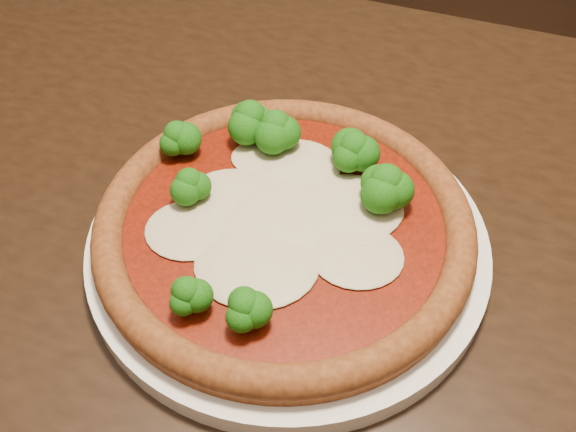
{
  "coord_description": "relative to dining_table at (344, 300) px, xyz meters",
  "views": [
    {
      "loc": [
        0.15,
        -0.38,
        1.15
      ],
      "look_at": [
        0.13,
        -0.06,
        0.79
      ],
      "focal_mm": 40.0,
      "sensor_mm": 36.0,
      "label": 1
    }
  ],
  "objects": [
    {
      "name": "dining_table",
      "position": [
        0.0,
        0.0,
        0.0
      ],
      "size": [
        1.46,
        1.05,
        0.75
      ],
      "rotation": [
        0.0,
        0.0,
        -0.27
      ],
      "color": "black",
      "rests_on": "floor"
    },
    {
      "name": "plate",
      "position": [
        -0.05,
        -0.02,
        0.11
      ],
      "size": [
        0.31,
        0.31,
        0.02
      ],
      "primitive_type": "cylinder",
      "color": "white",
      "rests_on": "dining_table"
    },
    {
      "name": "pizza",
      "position": [
        -0.05,
        -0.02,
        0.13
      ],
      "size": [
        0.29,
        0.29,
        0.06
      ],
      "rotation": [
        0.0,
        0.0,
        0.12
      ],
      "color": "brown",
      "rests_on": "plate"
    }
  ]
}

